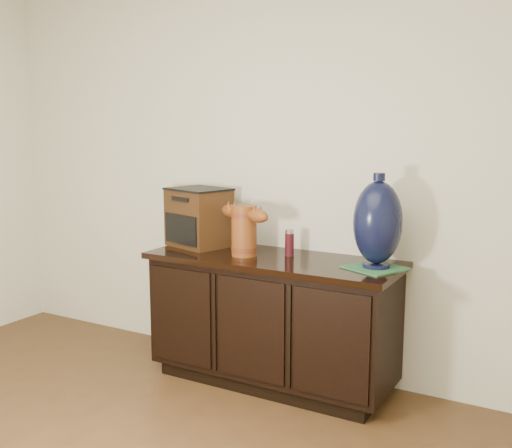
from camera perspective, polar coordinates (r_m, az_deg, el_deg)
The scene contains 6 objects.
sideboard at distance 3.51m, azimuth 1.57°, elevation -9.04°, with size 1.46×0.56×0.75m.
terracotta_vessel at distance 3.42m, azimuth -1.14°, elevation -0.35°, with size 0.40×0.22×0.29m.
tv_radio at distance 3.72m, azimuth -5.47°, elevation 0.65°, with size 0.43×0.38×0.36m.
green_mat at distance 3.20m, azimuth 11.29°, elevation -4.11°, with size 0.26×0.26×0.01m, color #2C633B.
lamp_base at distance 3.15m, azimuth 11.51°, elevation 0.10°, with size 0.34×0.34×0.49m.
spray_can at distance 3.44m, azimuth 3.20°, elevation -1.81°, with size 0.05×0.05×0.15m.
Camera 1 is at (1.55, -0.72, 1.49)m, focal length 42.00 mm.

